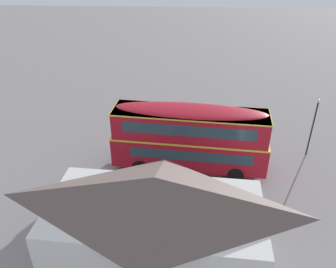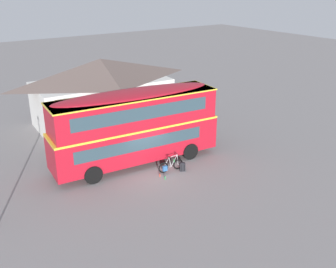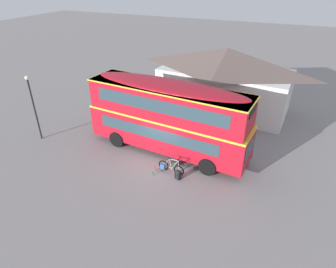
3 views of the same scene
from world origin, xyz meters
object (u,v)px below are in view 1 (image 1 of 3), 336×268
object	(u,v)px
backpack_on_ground	(166,145)
street_lamp	(314,121)
water_bottle_red_squeeze	(186,148)
water_bottle_green_metal	(185,145)
double_decker_bus	(189,136)
touring_bicycle	(174,146)

from	to	relation	value
backpack_on_ground	street_lamp	bearing A→B (deg)	178.03
backpack_on_ground	water_bottle_red_squeeze	size ratio (longest dim) A/B	2.45
backpack_on_ground	street_lamp	size ratio (longest dim) A/B	0.12
street_lamp	water_bottle_red_squeeze	bearing A→B (deg)	-1.46
water_bottle_red_squeeze	water_bottle_green_metal	world-z (taller)	water_bottle_green_metal
double_decker_bus	street_lamp	world-z (taller)	double_decker_bus
touring_bicycle	water_bottle_red_squeeze	bearing A→B (deg)	-165.64
backpack_on_ground	street_lamp	xyz separation A→B (m)	(-10.82, 0.37, 2.60)
touring_bicycle	water_bottle_red_squeeze	distance (m)	0.97
double_decker_bus	water_bottle_red_squeeze	xyz separation A→B (m)	(0.20, -2.42, -2.54)
backpack_on_ground	water_bottle_red_squeeze	world-z (taller)	backpack_on_ground
water_bottle_red_squeeze	street_lamp	size ratio (longest dim) A/B	0.05
double_decker_bus	street_lamp	distance (m)	9.31
double_decker_bus	water_bottle_red_squeeze	distance (m)	3.51
water_bottle_red_squeeze	street_lamp	xyz separation A→B (m)	(-9.25, 0.24, 2.78)
backpack_on_ground	street_lamp	distance (m)	11.13
double_decker_bus	backpack_on_ground	size ratio (longest dim) A/B	19.26
touring_bicycle	water_bottle_red_squeeze	size ratio (longest dim) A/B	7.44
water_bottle_green_metal	double_decker_bus	bearing A→B (deg)	95.21
water_bottle_green_metal	street_lamp	size ratio (longest dim) A/B	0.05
double_decker_bus	water_bottle_red_squeeze	world-z (taller)	double_decker_bus
water_bottle_red_squeeze	touring_bicycle	bearing A→B (deg)	14.36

